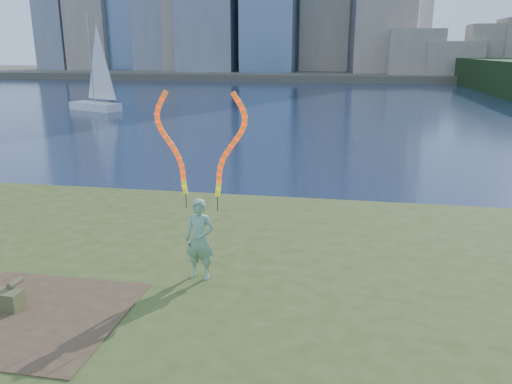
# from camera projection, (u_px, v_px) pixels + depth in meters

# --- Properties ---
(ground) EXTENTS (320.00, 320.00, 0.00)m
(ground) POSITION_uv_depth(u_px,v_px,m) (206.00, 286.00, 11.49)
(ground) COLOR #192640
(ground) RESTS_ON ground
(grassy_knoll) EXTENTS (20.00, 18.00, 0.80)m
(grassy_knoll) POSITION_uv_depth(u_px,v_px,m) (171.00, 324.00, 9.22)
(grassy_knoll) COLOR #3B4B1B
(grassy_knoll) RESTS_ON ground
(dirt_patch) EXTENTS (3.20, 3.00, 0.02)m
(dirt_patch) POSITION_uv_depth(u_px,v_px,m) (31.00, 316.00, 8.61)
(dirt_patch) COLOR #47331E
(dirt_patch) RESTS_ON grassy_knoll
(far_shore) EXTENTS (320.00, 40.00, 1.20)m
(far_shore) POSITION_uv_depth(u_px,v_px,m) (333.00, 74.00, 101.22)
(far_shore) COLOR #494435
(far_shore) RESTS_ON ground
(woman_with_ribbons) EXTENTS (2.05, 0.45, 4.03)m
(woman_with_ribbons) POSITION_uv_depth(u_px,v_px,m) (200.00, 211.00, 9.73)
(woman_with_ribbons) COLOR #1E7435
(woman_with_ribbons) RESTS_ON grassy_knoll
(canvas_bag) EXTENTS (0.50, 0.56, 0.45)m
(canvas_bag) POSITION_uv_depth(u_px,v_px,m) (9.00, 299.00, 8.82)
(canvas_bag) COLOR #4D512C
(canvas_bag) RESTS_ON grassy_knoll
(sailboat) EXTENTS (5.48, 3.69, 8.46)m
(sailboat) POSITION_uv_depth(u_px,v_px,m) (96.00, 94.00, 44.34)
(sailboat) COLOR white
(sailboat) RESTS_ON ground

